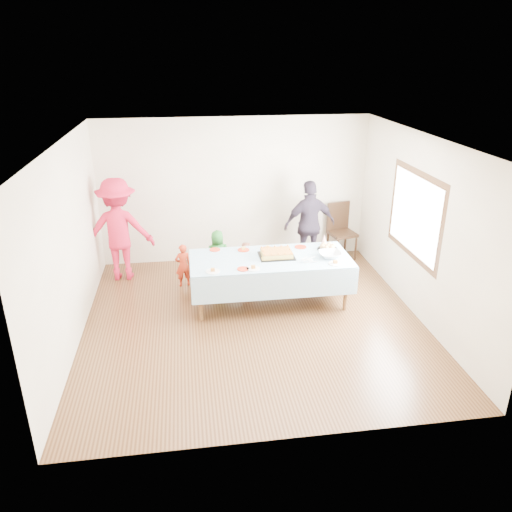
{
  "coord_description": "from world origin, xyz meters",
  "views": [
    {
      "loc": [
        -0.91,
        -6.52,
        3.8
      ],
      "look_at": [
        0.08,
        0.3,
        0.93
      ],
      "focal_mm": 35.0,
      "sensor_mm": 36.0,
      "label": 1
    }
  ],
  "objects": [
    {
      "name": "plate_white_right",
      "position": [
        1.28,
        0.18,
        0.79
      ],
      "size": [
        0.21,
        0.21,
        0.01
      ],
      "primitive_type": "cylinder",
      "color": "white",
      "rests_on": "party_table"
    },
    {
      "name": "party_hat",
      "position": [
        1.33,
        0.98,
        0.87
      ],
      "size": [
        0.1,
        0.1,
        0.18
      ],
      "primitive_type": "cone",
      "color": "white",
      "rests_on": "party_table"
    },
    {
      "name": "punch_bowl",
      "position": [
        1.27,
        0.44,
        0.82
      ],
      "size": [
        0.35,
        0.35,
        0.09
      ],
      "primitive_type": "imported",
      "color": "silver",
      "rests_on": "party_table"
    },
    {
      "name": "adult_right",
      "position": [
        1.3,
        1.88,
        0.82
      ],
      "size": [
        1.01,
        0.51,
        1.65
      ],
      "primitive_type": "imported",
      "rotation": [
        0.0,
        0.0,
        3.26
      ],
      "color": "#2F2635",
      "rests_on": "ground"
    },
    {
      "name": "toddler_left",
      "position": [
        -1.02,
        1.38,
        0.38
      ],
      "size": [
        0.31,
        0.24,
        0.76
      ],
      "primitive_type": "imported",
      "rotation": [
        0.0,
        0.0,
        3.36
      ],
      "color": "red",
      "rests_on": "ground"
    },
    {
      "name": "toddler_right",
      "position": [
        0.02,
        1.19,
        0.41
      ],
      "size": [
        0.43,
        0.35,
        0.81
      ],
      "primitive_type": "imported",
      "rotation": [
        0.0,
        0.0,
        3.25
      ],
      "color": "#BD7358",
      "rests_on": "ground"
    },
    {
      "name": "plate_red_near",
      "position": [
        -0.13,
        0.17,
        0.79
      ],
      "size": [
        0.18,
        0.18,
        0.01
      ],
      "primitive_type": "cylinder",
      "color": "red",
      "rests_on": "party_table"
    },
    {
      "name": "plate_red_far_b",
      "position": [
        -0.03,
        0.93,
        0.79
      ],
      "size": [
        0.19,
        0.19,
        0.01
      ],
      "primitive_type": "cylinder",
      "color": "red",
      "rests_on": "party_table"
    },
    {
      "name": "rolls_tray",
      "position": [
        1.32,
        0.76,
        0.82
      ],
      "size": [
        0.33,
        0.33,
        0.1
      ],
      "color": "black",
      "rests_on": "party_table"
    },
    {
      "name": "plate_white_left",
      "position": [
        -0.58,
        0.15,
        0.79
      ],
      "size": [
        0.21,
        0.21,
        0.01
      ],
      "primitive_type": "cylinder",
      "color": "white",
      "rests_on": "party_table"
    },
    {
      "name": "plate_red_far_d",
      "position": [
        0.91,
        0.92,
        0.79
      ],
      "size": [
        0.19,
        0.19,
        0.01
      ],
      "primitive_type": "cylinder",
      "color": "red",
      "rests_on": "party_table"
    },
    {
      "name": "party_table",
      "position": [
        0.34,
        0.55,
        0.72
      ],
      "size": [
        2.5,
        1.1,
        0.78
      ],
      "color": "brown",
      "rests_on": "ground"
    },
    {
      "name": "adult_left",
      "position": [
        -2.09,
        1.87,
        0.91
      ],
      "size": [
        1.19,
        0.71,
        1.81
      ],
      "primitive_type": "imported",
      "rotation": [
        0.0,
        0.0,
        3.11
      ],
      "color": "#BC1735",
      "rests_on": "ground"
    },
    {
      "name": "plate_red_far_a",
      "position": [
        -0.49,
        1.0,
        0.79
      ],
      "size": [
        0.18,
        0.18,
        0.01
      ],
      "primitive_type": "cylinder",
      "color": "red",
      "rests_on": "party_table"
    },
    {
      "name": "room_walls",
      "position": [
        0.05,
        0.0,
        1.77
      ],
      "size": [
        5.04,
        5.04,
        2.72
      ],
      "color": "beige",
      "rests_on": "ground"
    },
    {
      "name": "toddler_mid",
      "position": [
        -0.41,
        1.57,
        0.45
      ],
      "size": [
        0.47,
        0.33,
        0.9
      ],
      "primitive_type": "imported",
      "rotation": [
        0.0,
        0.0,
        3.24
      ],
      "color": "#216524",
      "rests_on": "ground"
    },
    {
      "name": "fork_pile",
      "position": [
        0.9,
        0.32,
        0.81
      ],
      "size": [
        0.24,
        0.18,
        0.07
      ],
      "primitive_type": null,
      "color": "white",
      "rests_on": "party_table"
    },
    {
      "name": "plate_white_mid",
      "position": [
        0.02,
        0.17,
        0.79
      ],
      "size": [
        0.2,
        0.2,
        0.01
      ],
      "primitive_type": "cylinder",
      "color": "white",
      "rests_on": "party_table"
    },
    {
      "name": "plate_red_far_c",
      "position": [
        0.36,
        0.92,
        0.79
      ],
      "size": [
        0.2,
        0.2,
        0.01
      ],
      "primitive_type": "cylinder",
      "color": "red",
      "rests_on": "party_table"
    },
    {
      "name": "dining_chair",
      "position": [
        2.03,
        2.29,
        0.6
      ],
      "size": [
        0.55,
        0.55,
        1.07
      ],
      "rotation": [
        0.0,
        0.0,
        0.2
      ],
      "color": "black",
      "rests_on": "ground"
    },
    {
      "name": "ground",
      "position": [
        0.0,
        0.0,
        0.0
      ],
      "size": [
        5.0,
        5.0,
        0.0
      ],
      "primitive_type": "plane",
      "color": "#402512",
      "rests_on": "ground"
    },
    {
      "name": "birthday_cake",
      "position": [
        0.45,
        0.59,
        0.83
      ],
      "size": [
        0.55,
        0.42,
        0.1
      ],
      "color": "black",
      "rests_on": "party_table"
    }
  ]
}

